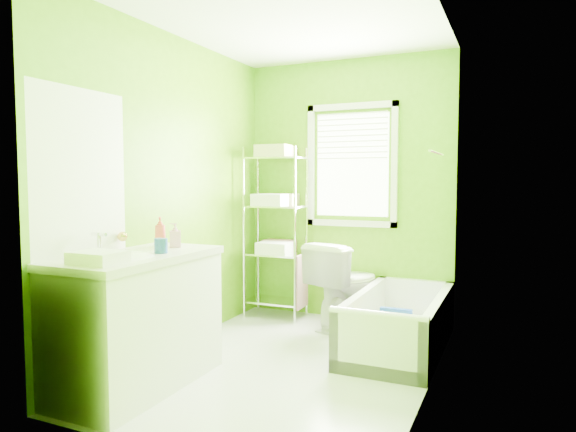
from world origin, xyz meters
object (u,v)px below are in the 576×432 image
at_px(toilet, 346,284).
at_px(wire_shelf_unit, 277,212).
at_px(vanity, 137,317).
at_px(bathtub, 398,331).

bearing_deg(toilet, wire_shelf_unit, 10.82).
relative_size(vanity, wire_shelf_unit, 0.69).
distance_m(bathtub, wire_shelf_unit, 1.72).
relative_size(toilet, wire_shelf_unit, 0.47).
relative_size(bathtub, toilet, 1.83).
height_order(bathtub, toilet, toilet).
relative_size(bathtub, vanity, 1.25).
xyz_separation_m(bathtub, wire_shelf_unit, (-1.36, 0.53, 0.92)).
distance_m(bathtub, toilet, 0.79).
xyz_separation_m(bathtub, toilet, (-0.60, 0.45, 0.26)).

